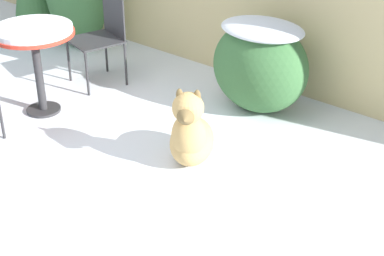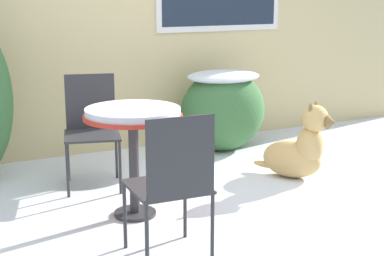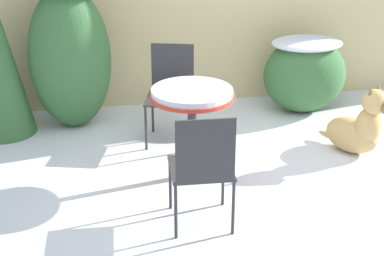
% 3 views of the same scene
% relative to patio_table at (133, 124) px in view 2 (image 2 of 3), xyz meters
% --- Properties ---
extents(ground_plane, '(16.00, 16.00, 0.00)m').
position_rel_patio_table_xyz_m(ground_plane, '(0.59, -0.37, -0.69)').
color(ground_plane, silver).
extents(house_wall, '(8.00, 0.10, 2.82)m').
position_rel_patio_table_xyz_m(house_wall, '(0.66, 1.83, 0.75)').
color(house_wall, '#D1BC84').
rests_on(house_wall, ground_plane).
extents(shrub_middle, '(0.91, 0.70, 0.83)m').
position_rel_patio_table_xyz_m(shrub_middle, '(1.48, 1.30, -0.24)').
color(shrub_middle, '#386638').
rests_on(shrub_middle, ground_plane).
extents(patio_table, '(0.71, 0.71, 0.81)m').
position_rel_patio_table_xyz_m(patio_table, '(0.00, 0.00, 0.00)').
color(patio_table, '#2D2D30').
rests_on(patio_table, ground_plane).
extents(patio_chair_near_table, '(0.56, 0.56, 0.93)m').
position_rel_patio_table_xyz_m(patio_chair_near_table, '(-0.06, 0.83, -0.18)').
color(patio_chair_near_table, '#2D2D30').
rests_on(patio_chair_near_table, ground_plane).
extents(patio_chair_far_side, '(0.48, 0.48, 0.93)m').
position_rel_patio_table_xyz_m(patio_chair_far_side, '(-0.07, -0.81, -0.18)').
color(patio_chair_far_side, '#2D2D30').
rests_on(patio_chair_far_side, ground_plane).
extents(dog, '(0.57, 0.69, 0.69)m').
position_rel_patio_table_xyz_m(dog, '(1.61, 0.18, -0.44)').
color(dog, tan).
rests_on(dog, ground_plane).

